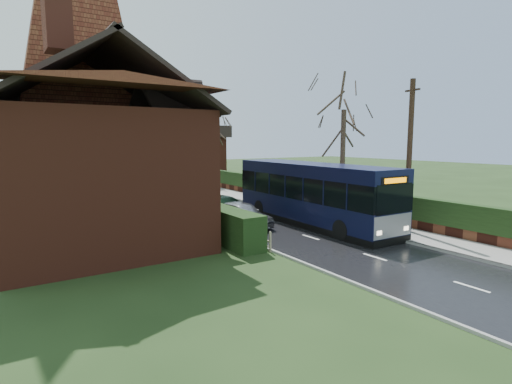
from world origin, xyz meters
TOP-DOWN VIEW (x-y plane):
  - ground at (0.00, 0.00)m, footprint 140.00×140.00m
  - road at (0.00, 10.00)m, footprint 6.00×100.00m
  - pavement at (4.25, 10.00)m, footprint 2.50×100.00m
  - kerb_right at (3.05, 10.00)m, footprint 0.12×100.00m
  - kerb_left at (-3.05, 10.00)m, footprint 0.12×100.00m
  - front_hedge at (-3.90, 5.00)m, footprint 1.20×16.00m
  - picket_fence at (-3.15, 5.00)m, footprint 0.10×16.00m
  - right_wall_hedge at (5.80, 10.00)m, footprint 0.60×50.00m
  - brick_house at (-8.73, 4.78)m, footprint 9.30×14.60m
  - bus at (2.20, 0.44)m, footprint 2.87×11.50m
  - car_silver at (-1.50, 2.08)m, footprint 2.09×4.29m
  - car_green at (-1.60, 4.00)m, footprint 3.45×5.45m
  - car_distant at (2.00, 42.78)m, footprint 2.66×3.95m
  - bus_stop_sign at (4.00, 2.62)m, footprint 0.12×0.44m
  - telegraph_pole at (4.80, -3.91)m, footprint 0.33×1.00m
  - tree_right_near at (6.00, 1.92)m, footprint 4.44×4.44m
  - tree_right_far at (6.00, 20.20)m, footprint 4.81×4.81m

SIDE VIEW (x-z plane):
  - ground at x=0.00m, z-range 0.00..0.00m
  - road at x=0.00m, z-range 0.00..0.02m
  - kerb_left at x=-3.05m, z-range 0.00..0.10m
  - pavement at x=4.25m, z-range 0.00..0.14m
  - kerb_right at x=3.05m, z-range 0.00..0.14m
  - picket_fence at x=-3.15m, z-range 0.00..0.90m
  - car_distant at x=2.00m, z-range 0.00..1.23m
  - car_silver at x=-1.50m, z-range 0.00..1.41m
  - car_green at x=-1.60m, z-range 0.00..1.47m
  - front_hedge at x=-3.90m, z-range 0.00..1.60m
  - right_wall_hedge at x=5.80m, z-range 0.12..1.92m
  - bus at x=2.20m, z-range -0.01..3.46m
  - bus_stop_sign at x=4.00m, z-range 0.46..3.33m
  - telegraph_pole at x=4.80m, z-range 0.05..7.86m
  - brick_house at x=-8.73m, z-range -0.77..9.53m
  - tree_right_far at x=6.00m, z-range 2.29..11.58m
  - tree_right_near at x=6.00m, z-range 2.37..11.96m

